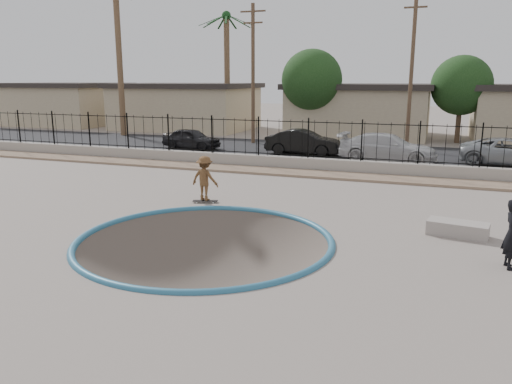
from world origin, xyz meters
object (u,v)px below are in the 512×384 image
object	(u,v)px
skater	(205,181)
car_b	(303,142)
skateboard	(205,201)
car_d	(511,152)
concrete_ledge	(458,229)
car_c	(387,148)
car_a	(191,138)
videographer	(512,234)

from	to	relation	value
skater	car_b	distance (m)	12.16
skateboard	car_d	xyz separation A→B (m)	(11.09, 12.15, 0.65)
skater	skateboard	distance (m)	0.72
concrete_ledge	car_c	bearing A→B (deg)	104.36
skateboard	car_b	bearing A→B (deg)	69.91
skater	car_c	size ratio (longest dim) A/B	0.31
skateboard	car_a	size ratio (longest dim) A/B	0.25
videographer	car_a	size ratio (longest dim) A/B	0.44
skater	car_b	size ratio (longest dim) A/B	0.37
skateboard	car_b	world-z (taller)	car_b
videographer	car_b	size ratio (longest dim) A/B	0.38
car_b	concrete_ledge	bearing A→B (deg)	-150.18
car_b	car_d	bearing A→B (deg)	-91.11
skater	videographer	xyz separation A→B (m)	(9.33, -3.23, 0.03)
car_c	car_d	bearing A→B (deg)	-76.83
car_c	videographer	bearing A→B (deg)	-159.79
videographer	concrete_ledge	distance (m)	2.52
concrete_ledge	car_d	distance (m)	13.48
skateboard	car_d	bearing A→B (deg)	29.32
skater	car_b	world-z (taller)	skater
videographer	car_a	distance (m)	22.27
car_a	car_d	bearing A→B (deg)	-84.14
car_a	car_d	xyz separation A→B (m)	(17.86, 0.00, 0.05)
car_a	car_c	size ratio (longest dim) A/B	0.73
concrete_ledge	car_a	distance (m)	20.01
skater	car_a	world-z (taller)	skater
car_c	car_d	distance (m)	6.02
skateboard	skater	bearing A→B (deg)	-81.72
car_a	car_d	world-z (taller)	car_d
car_c	car_b	bearing A→B (deg)	82.74
skater	concrete_ledge	bearing A→B (deg)	178.44
car_b	car_c	xyz separation A→B (m)	(4.77, -0.95, 0.03)
car_c	skater	bearing A→B (deg)	159.35
skater	car_c	distance (m)	12.32
videographer	car_a	xyz separation A→B (m)	(-16.10, 15.38, -0.15)
videographer	car_c	world-z (taller)	videographer
skater	car_b	bearing A→B (deg)	-86.29
skateboard	concrete_ledge	xyz separation A→B (m)	(8.28, -1.03, 0.14)
concrete_ledge	car_a	bearing A→B (deg)	138.79
skater	car_d	xyz separation A→B (m)	(11.09, 12.15, -0.07)
car_b	skater	bearing A→B (deg)	177.08
car_b	car_c	bearing A→B (deg)	-102.43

